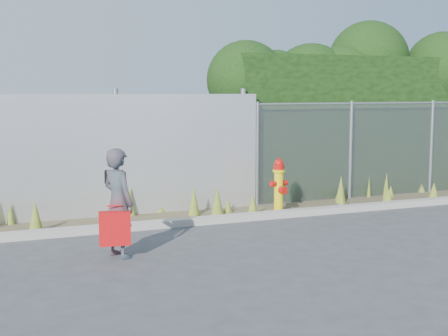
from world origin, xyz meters
The scene contains 10 objects.
ground centered at (0.00, 0.00, 0.00)m, with size 80.00×80.00×0.00m, color #3B3B3D.
curb centered at (0.00, 1.80, 0.06)m, with size 16.00×0.22×0.12m, color gray.
weed_strip centered at (-0.47, 2.47, 0.14)m, with size 16.00×1.36×0.55m.
corrugated_fence centered at (-3.25, 3.01, 1.10)m, with size 8.50×0.21×2.30m.
chainlink_fence centered at (4.25, 3.00, 1.03)m, with size 6.50×0.07×2.05m.
hedge centered at (4.21, 4.03, 2.03)m, with size 7.78×2.29×3.85m.
fire_hydrant centered at (1.07, 2.09, 0.51)m, with size 0.35×0.31×1.05m.
woman centered at (-2.31, 0.26, 0.75)m, with size 0.55×0.36×1.50m, color #0F5761.
red_tote_bag centered at (-2.40, 0.11, 0.44)m, with size 0.41×0.15×0.54m.
black_shoulder_bag centered at (-2.32, 0.49, 1.08)m, with size 0.25×0.10×0.18m.
Camera 1 is at (-4.11, -8.00, 2.26)m, focal length 50.00 mm.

